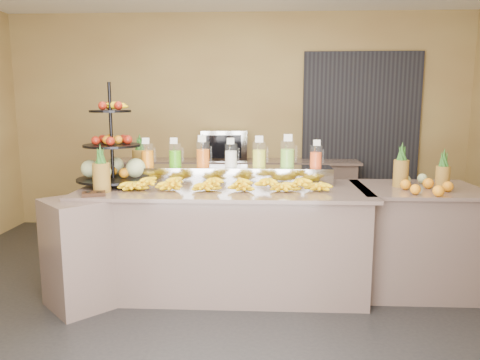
# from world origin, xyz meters

# --- Properties ---
(ground) EXTENTS (6.00, 6.00, 0.00)m
(ground) POSITION_xyz_m (0.00, 0.00, 0.00)
(ground) COLOR black
(ground) RESTS_ON ground
(room_envelope) EXTENTS (6.04, 5.02, 2.82)m
(room_envelope) POSITION_xyz_m (0.19, 0.79, 1.88)
(room_envelope) COLOR olive
(room_envelope) RESTS_ON ground
(buffet_counter) EXTENTS (2.75, 1.25, 0.93)m
(buffet_counter) POSITION_xyz_m (-0.12, 0.26, 0.47)
(buffet_counter) COLOR gray
(buffet_counter) RESTS_ON ground
(right_counter) EXTENTS (1.08, 0.88, 0.93)m
(right_counter) POSITION_xyz_m (1.70, 0.40, 0.47)
(right_counter) COLOR gray
(right_counter) RESTS_ON ground
(back_ledge) EXTENTS (3.10, 0.55, 0.93)m
(back_ledge) POSITION_xyz_m (0.00, 2.25, 0.47)
(back_ledge) COLOR gray
(back_ledge) RESTS_ON ground
(pitcher_tray) EXTENTS (1.85, 0.30, 0.15)m
(pitcher_tray) POSITION_xyz_m (0.04, 0.58, 1.01)
(pitcher_tray) COLOR gray
(pitcher_tray) RESTS_ON buffet_counter
(juice_pitcher_orange_a) EXTENTS (0.11, 0.12, 0.28)m
(juice_pitcher_orange_a) POSITION_xyz_m (-0.74, 0.58, 1.17)
(juice_pitcher_orange_a) COLOR silver
(juice_pitcher_orange_a) RESTS_ON pitcher_tray
(juice_pitcher_green) EXTENTS (0.12, 0.12, 0.28)m
(juice_pitcher_green) POSITION_xyz_m (-0.48, 0.58, 1.17)
(juice_pitcher_green) COLOR silver
(juice_pitcher_green) RESTS_ON pitcher_tray
(juice_pitcher_orange_b) EXTENTS (0.13, 0.13, 0.30)m
(juice_pitcher_orange_b) POSITION_xyz_m (-0.22, 0.58, 1.18)
(juice_pitcher_orange_b) COLOR silver
(juice_pitcher_orange_b) RESTS_ON pitcher_tray
(juice_pitcher_milk) EXTENTS (0.12, 0.12, 0.28)m
(juice_pitcher_milk) POSITION_xyz_m (0.04, 0.58, 1.17)
(juice_pitcher_milk) COLOR silver
(juice_pitcher_milk) RESTS_ON pitcher_tray
(juice_pitcher_lemon) EXTENTS (0.12, 0.13, 0.30)m
(juice_pitcher_lemon) POSITION_xyz_m (0.30, 0.58, 1.18)
(juice_pitcher_lemon) COLOR silver
(juice_pitcher_lemon) RESTS_ON pitcher_tray
(juice_pitcher_lime) EXTENTS (0.13, 0.14, 0.32)m
(juice_pitcher_lime) POSITION_xyz_m (0.56, 0.58, 1.19)
(juice_pitcher_lime) COLOR silver
(juice_pitcher_lime) RESTS_ON pitcher_tray
(juice_pitcher_orange_c) EXTENTS (0.11, 0.11, 0.26)m
(juice_pitcher_orange_c) POSITION_xyz_m (0.82, 0.58, 1.17)
(juice_pitcher_orange_c) COLOR silver
(juice_pitcher_orange_c) RESTS_ON pitcher_tray
(banana_heap) EXTENTS (1.82, 0.16, 0.15)m
(banana_heap) POSITION_xyz_m (0.03, 0.22, 1.00)
(banana_heap) COLOR yellow
(banana_heap) RESTS_ON buffet_counter
(fruit_stand) EXTENTS (0.71, 0.71, 0.91)m
(fruit_stand) POSITION_xyz_m (-0.98, 0.42, 1.16)
(fruit_stand) COLOR black
(fruit_stand) RESTS_ON buffet_counter
(condiment_caddy) EXTENTS (0.22, 0.19, 0.03)m
(condiment_caddy) POSITION_xyz_m (-1.02, -0.09, 0.94)
(condiment_caddy) COLOR black
(condiment_caddy) RESTS_ON buffet_counter
(pineapple_left_a) EXTENTS (0.14, 0.14, 0.40)m
(pineapple_left_a) POSITION_xyz_m (-1.00, 0.06, 1.08)
(pineapple_left_a) COLOR brown
(pineapple_left_a) RESTS_ON buffet_counter
(pineapple_left_b) EXTENTS (0.15, 0.15, 0.44)m
(pineapple_left_b) POSITION_xyz_m (-0.86, 0.78, 1.10)
(pineapple_left_b) COLOR brown
(pineapple_left_b) RESTS_ON buffet_counter
(right_fruit_pile) EXTENTS (0.45, 0.43, 0.24)m
(right_fruit_pile) POSITION_xyz_m (1.70, 0.29, 1.01)
(right_fruit_pile) COLOR brown
(right_fruit_pile) RESTS_ON right_counter
(oven_warmer) EXTENTS (0.60, 0.45, 0.38)m
(oven_warmer) POSITION_xyz_m (-0.16, 2.25, 1.12)
(oven_warmer) COLOR gray
(oven_warmer) RESTS_ON back_ledge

